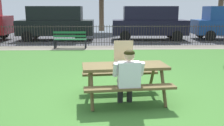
{
  "coord_description": "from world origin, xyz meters",
  "views": [
    {
      "loc": [
        -0.38,
        -5.28,
        1.96
      ],
      "look_at": [
        -0.17,
        0.37,
        0.75
      ],
      "focal_mm": 41.29,
      "sensor_mm": 36.0,
      "label": 1
    }
  ],
  "objects_px": {
    "pizza_box_open": "(124,59)",
    "adult_at_table": "(128,76)",
    "park_bench_center": "(70,40)",
    "parked_car_left": "(56,22)",
    "parked_car_center": "(149,22)",
    "picnic_table_foreground": "(125,73)"
  },
  "relations": [
    {
      "from": "adult_at_table",
      "to": "parked_car_left",
      "type": "distance_m",
      "value": 11.84
    },
    {
      "from": "picnic_table_foreground",
      "to": "adult_at_table",
      "type": "distance_m",
      "value": 0.51
    },
    {
      "from": "pizza_box_open",
      "to": "park_bench_center",
      "type": "xyz_separation_m",
      "value": [
        -2.07,
        7.27,
        -0.45
      ]
    },
    {
      "from": "park_bench_center",
      "to": "adult_at_table",
      "type": "bearing_deg",
      "value": -75.18
    },
    {
      "from": "pizza_box_open",
      "to": "parked_car_left",
      "type": "bearing_deg",
      "value": 107.31
    },
    {
      "from": "picnic_table_foreground",
      "to": "parked_car_center",
      "type": "bearing_deg",
      "value": 77.12
    },
    {
      "from": "pizza_box_open",
      "to": "parked_car_left",
      "type": "xyz_separation_m",
      "value": [
        -3.34,
        10.7,
        0.24
      ]
    },
    {
      "from": "parked_car_left",
      "to": "picnic_table_foreground",
      "type": "bearing_deg",
      "value": -72.91
    },
    {
      "from": "pizza_box_open",
      "to": "parked_car_center",
      "type": "distance_m",
      "value": 10.99
    },
    {
      "from": "picnic_table_foreground",
      "to": "pizza_box_open",
      "type": "bearing_deg",
      "value": 89.26
    },
    {
      "from": "picnic_table_foreground",
      "to": "pizza_box_open",
      "type": "relative_size",
      "value": 3.99
    },
    {
      "from": "adult_at_table",
      "to": "parked_car_left",
      "type": "xyz_separation_m",
      "value": [
        -3.36,
        11.34,
        0.44
      ]
    },
    {
      "from": "parked_car_left",
      "to": "parked_car_center",
      "type": "relative_size",
      "value": 0.99
    },
    {
      "from": "pizza_box_open",
      "to": "parked_car_center",
      "type": "bearing_deg",
      "value": 76.96
    },
    {
      "from": "pizza_box_open",
      "to": "adult_at_table",
      "type": "relative_size",
      "value": 0.41
    },
    {
      "from": "park_bench_center",
      "to": "parked_car_left",
      "type": "distance_m",
      "value": 3.72
    },
    {
      "from": "parked_car_left",
      "to": "adult_at_table",
      "type": "bearing_deg",
      "value": -73.52
    },
    {
      "from": "park_bench_center",
      "to": "parked_car_center",
      "type": "height_order",
      "value": "parked_car_center"
    },
    {
      "from": "picnic_table_foreground",
      "to": "park_bench_center",
      "type": "xyz_separation_m",
      "value": [
        -2.07,
        7.41,
        -0.18
      ]
    },
    {
      "from": "park_bench_center",
      "to": "parked_car_center",
      "type": "bearing_deg",
      "value": 37.04
    },
    {
      "from": "picnic_table_foreground",
      "to": "pizza_box_open",
      "type": "distance_m",
      "value": 0.3
    },
    {
      "from": "pizza_box_open",
      "to": "park_bench_center",
      "type": "height_order",
      "value": "pizza_box_open"
    }
  ]
}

